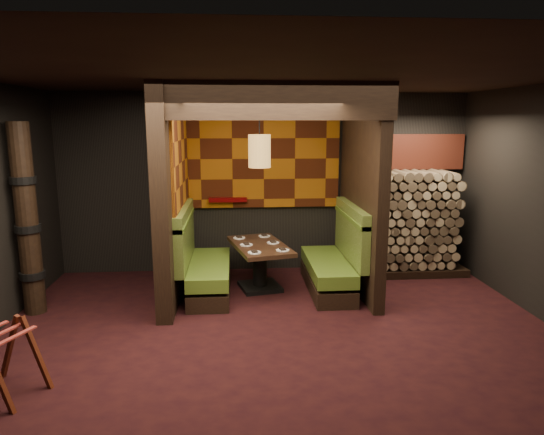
{
  "coord_description": "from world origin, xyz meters",
  "views": [
    {
      "loc": [
        -0.47,
        -4.96,
        2.4
      ],
      "look_at": [
        0.0,
        1.3,
        1.15
      ],
      "focal_mm": 32.0,
      "sensor_mm": 36.0,
      "label": 1
    }
  ],
  "objects_px": {
    "booth_bench_left": "(202,266)",
    "totem_column": "(27,221)",
    "booth_bench_right": "(335,263)",
    "dining_table": "(260,260)",
    "firewood_stack": "(411,223)",
    "pendant_lamp": "(260,151)",
    "luggage_rack": "(3,357)"
  },
  "relations": [
    {
      "from": "firewood_stack",
      "to": "luggage_rack",
      "type": "bearing_deg",
      "value": -146.51
    },
    {
      "from": "pendant_lamp",
      "to": "booth_bench_left",
      "type": "bearing_deg",
      "value": -175.4
    },
    {
      "from": "booth_bench_right",
      "to": "totem_column",
      "type": "xyz_separation_m",
      "value": [
        -3.98,
        -0.55,
        0.79
      ]
    },
    {
      "from": "booth_bench_right",
      "to": "firewood_stack",
      "type": "bearing_deg",
      "value": 27.35
    },
    {
      "from": "booth_bench_left",
      "to": "pendant_lamp",
      "type": "height_order",
      "value": "pendant_lamp"
    },
    {
      "from": "booth_bench_left",
      "to": "totem_column",
      "type": "bearing_deg",
      "value": -165.25
    },
    {
      "from": "luggage_rack",
      "to": "firewood_stack",
      "type": "bearing_deg",
      "value": 33.49
    },
    {
      "from": "totem_column",
      "to": "dining_table",
      "type": "bearing_deg",
      "value": 12.89
    },
    {
      "from": "booth_bench_right",
      "to": "firewood_stack",
      "type": "distance_m",
      "value": 1.58
    },
    {
      "from": "luggage_rack",
      "to": "totem_column",
      "type": "relative_size",
      "value": 0.33
    },
    {
      "from": "dining_table",
      "to": "totem_column",
      "type": "height_order",
      "value": "totem_column"
    },
    {
      "from": "totem_column",
      "to": "firewood_stack",
      "type": "distance_m",
      "value": 5.49
    },
    {
      "from": "pendant_lamp",
      "to": "luggage_rack",
      "type": "height_order",
      "value": "pendant_lamp"
    },
    {
      "from": "booth_bench_left",
      "to": "firewood_stack",
      "type": "height_order",
      "value": "firewood_stack"
    },
    {
      "from": "booth_bench_left",
      "to": "pendant_lamp",
      "type": "bearing_deg",
      "value": 4.6
    },
    {
      "from": "booth_bench_left",
      "to": "totem_column",
      "type": "height_order",
      "value": "totem_column"
    },
    {
      "from": "dining_table",
      "to": "totem_column",
      "type": "bearing_deg",
      "value": -167.11
    },
    {
      "from": "booth_bench_right",
      "to": "dining_table",
      "type": "xyz_separation_m",
      "value": [
        -1.07,
        0.12,
        0.04
      ]
    },
    {
      "from": "booth_bench_right",
      "to": "pendant_lamp",
      "type": "xyz_separation_m",
      "value": [
        -1.07,
        0.07,
        1.6
      ]
    },
    {
      "from": "booth_bench_left",
      "to": "dining_table",
      "type": "xyz_separation_m",
      "value": [
        0.82,
        0.12,
        0.04
      ]
    },
    {
      "from": "booth_bench_left",
      "to": "luggage_rack",
      "type": "height_order",
      "value": "booth_bench_left"
    },
    {
      "from": "booth_bench_left",
      "to": "totem_column",
      "type": "xyz_separation_m",
      "value": [
        -2.09,
        -0.55,
        0.79
      ]
    },
    {
      "from": "dining_table",
      "to": "luggage_rack",
      "type": "xyz_separation_m",
      "value": [
        -2.4,
        -2.61,
        -0.08
      ]
    },
    {
      "from": "luggage_rack",
      "to": "booth_bench_right",
      "type": "bearing_deg",
      "value": 35.67
    },
    {
      "from": "dining_table",
      "to": "totem_column",
      "type": "relative_size",
      "value": 0.58
    },
    {
      "from": "booth_bench_right",
      "to": "firewood_stack",
      "type": "relative_size",
      "value": 0.92
    },
    {
      "from": "dining_table",
      "to": "pendant_lamp",
      "type": "distance_m",
      "value": 1.56
    },
    {
      "from": "luggage_rack",
      "to": "firewood_stack",
      "type": "distance_m",
      "value": 5.81
    },
    {
      "from": "firewood_stack",
      "to": "totem_column",
      "type": "bearing_deg",
      "value": -166.81
    },
    {
      "from": "luggage_rack",
      "to": "booth_bench_left",
      "type": "bearing_deg",
      "value": 57.62
    },
    {
      "from": "totem_column",
      "to": "firewood_stack",
      "type": "height_order",
      "value": "totem_column"
    },
    {
      "from": "booth_bench_right",
      "to": "luggage_rack",
      "type": "relative_size",
      "value": 2.05
    }
  ]
}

